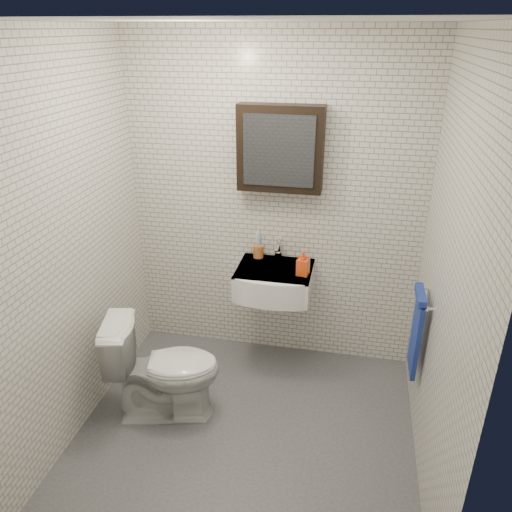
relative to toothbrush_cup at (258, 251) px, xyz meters
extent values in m
cube|color=#45474C|center=(0.11, -0.94, -0.90)|extent=(2.20, 2.00, 0.01)
cube|color=silver|center=(0.11, 0.06, 0.35)|extent=(2.20, 0.02, 2.50)
cube|color=silver|center=(0.11, -1.94, 0.35)|extent=(2.20, 0.02, 2.50)
cube|color=silver|center=(-0.99, -0.94, 0.35)|extent=(0.02, 2.00, 2.50)
cube|color=silver|center=(1.21, -0.94, 0.35)|extent=(0.02, 2.00, 2.50)
cube|color=white|center=(0.11, -0.94, 1.60)|extent=(2.20, 2.00, 0.02)
cube|color=white|center=(0.16, -0.17, -0.15)|extent=(0.55, 0.45, 0.20)
cylinder|color=silver|center=(0.16, -0.15, -0.07)|extent=(0.31, 0.31, 0.02)
cylinder|color=silver|center=(0.16, -0.15, -0.06)|extent=(0.04, 0.04, 0.01)
cube|color=white|center=(0.16, -0.17, -0.06)|extent=(0.55, 0.45, 0.01)
cylinder|color=silver|center=(0.16, 0.00, -0.02)|extent=(0.06, 0.06, 0.06)
cylinder|color=silver|center=(0.16, 0.00, 0.04)|extent=(0.03, 0.03, 0.08)
cylinder|color=silver|center=(0.16, -0.06, 0.07)|extent=(0.02, 0.12, 0.02)
cube|color=silver|center=(0.16, 0.03, 0.09)|extent=(0.02, 0.09, 0.01)
cube|color=black|center=(0.16, -0.01, 0.80)|extent=(0.60, 0.14, 0.60)
cube|color=#3F444C|center=(0.16, -0.09, 0.80)|extent=(0.49, 0.01, 0.49)
cylinder|color=silver|center=(1.17, -0.59, 0.05)|extent=(0.02, 0.30, 0.02)
cylinder|color=silver|center=(1.19, -0.46, 0.05)|extent=(0.04, 0.02, 0.02)
cylinder|color=silver|center=(1.19, -0.72, 0.05)|extent=(0.04, 0.02, 0.02)
cube|color=#213B99|center=(1.15, -0.59, -0.22)|extent=(0.03, 0.26, 0.54)
cube|color=#213B99|center=(1.14, -0.59, 0.06)|extent=(0.05, 0.26, 0.05)
cylinder|color=#AA5B2A|center=(0.00, 0.00, -0.01)|extent=(0.09, 0.09, 0.10)
cylinder|color=white|center=(-0.02, -0.01, 0.06)|extent=(0.02, 0.03, 0.19)
cylinder|color=#478DE3|center=(0.01, -0.01, 0.05)|extent=(0.01, 0.02, 0.17)
cylinder|color=white|center=(-0.01, 0.01, 0.06)|extent=(0.02, 0.04, 0.20)
cylinder|color=#478DE3|center=(0.02, 0.01, 0.05)|extent=(0.02, 0.04, 0.18)
imported|color=orange|center=(0.37, -0.23, 0.04)|extent=(0.10, 0.10, 0.18)
imported|color=white|center=(-0.47, -0.87, -0.53)|extent=(0.81, 0.58, 0.75)
camera|label=1|loc=(0.69, -3.43, 1.57)|focal=35.00mm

